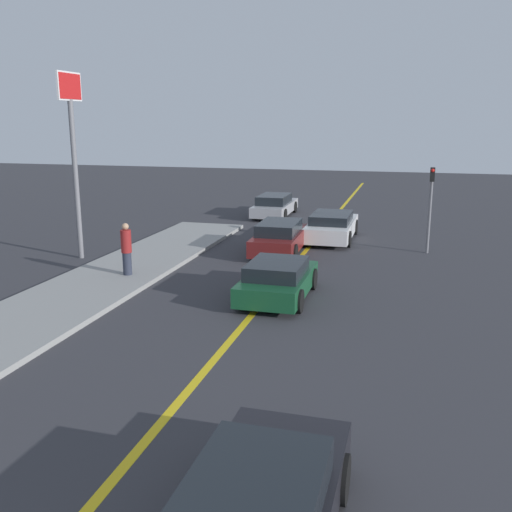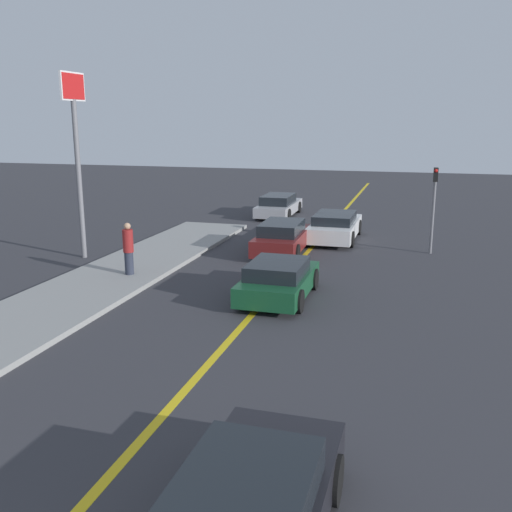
{
  "view_description": "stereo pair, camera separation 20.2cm",
  "coord_description": "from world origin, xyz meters",
  "px_view_note": "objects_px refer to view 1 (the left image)",
  "views": [
    {
      "loc": [
        4.07,
        -2.17,
        5.27
      ],
      "look_at": [
        0.13,
        12.28,
        1.71
      ],
      "focal_mm": 40.0,
      "sensor_mm": 36.0,
      "label": 1
    },
    {
      "loc": [
        4.26,
        -2.12,
        5.27
      ],
      "look_at": [
        0.13,
        12.28,
        1.71
      ],
      "focal_mm": 40.0,
      "sensor_mm": 36.0,
      "label": 2
    }
  ],
  "objects_px": {
    "traffic_light": "(431,200)",
    "roadside_sign": "(72,131)",
    "car_ahead_center": "(278,280)",
    "car_parked_left_lot": "(332,226)",
    "car_far_distant": "(280,237)",
    "pedestrian_far_standing": "(126,249)",
    "car_oncoming_far": "(275,205)"
  },
  "relations": [
    {
      "from": "traffic_light",
      "to": "pedestrian_far_standing",
      "type": "bearing_deg",
      "value": -145.81
    },
    {
      "from": "car_ahead_center",
      "to": "car_parked_left_lot",
      "type": "distance_m",
      "value": 9.23
    },
    {
      "from": "car_ahead_center",
      "to": "car_parked_left_lot",
      "type": "xyz_separation_m",
      "value": [
        0.36,
        9.22,
        0.03
      ]
    },
    {
      "from": "pedestrian_far_standing",
      "to": "roadside_sign",
      "type": "bearing_deg",
      "value": 144.48
    },
    {
      "from": "car_ahead_center",
      "to": "traffic_light",
      "type": "distance_m",
      "value": 8.92
    },
    {
      "from": "car_far_distant",
      "to": "roadside_sign",
      "type": "bearing_deg",
      "value": -159.26
    },
    {
      "from": "car_ahead_center",
      "to": "roadside_sign",
      "type": "height_order",
      "value": "roadside_sign"
    },
    {
      "from": "car_oncoming_far",
      "to": "car_ahead_center",
      "type": "bearing_deg",
      "value": -76.83
    },
    {
      "from": "car_ahead_center",
      "to": "car_oncoming_far",
      "type": "distance_m",
      "value": 15.43
    },
    {
      "from": "car_oncoming_far",
      "to": "roadside_sign",
      "type": "height_order",
      "value": "roadside_sign"
    },
    {
      "from": "car_ahead_center",
      "to": "car_parked_left_lot",
      "type": "bearing_deg",
      "value": 87.6
    },
    {
      "from": "pedestrian_far_standing",
      "to": "roadside_sign",
      "type": "xyz_separation_m",
      "value": [
        -3.23,
        2.3,
        3.85
      ]
    },
    {
      "from": "pedestrian_far_standing",
      "to": "car_ahead_center",
      "type": "bearing_deg",
      "value": -8.23
    },
    {
      "from": "car_far_distant",
      "to": "car_parked_left_lot",
      "type": "bearing_deg",
      "value": 60.37
    },
    {
      "from": "car_parked_left_lot",
      "to": "roadside_sign",
      "type": "relative_size",
      "value": 0.68
    },
    {
      "from": "car_far_distant",
      "to": "traffic_light",
      "type": "distance_m",
      "value": 6.2
    },
    {
      "from": "car_oncoming_far",
      "to": "pedestrian_far_standing",
      "type": "relative_size",
      "value": 2.65
    },
    {
      "from": "car_far_distant",
      "to": "car_parked_left_lot",
      "type": "distance_m",
      "value": 3.57
    },
    {
      "from": "car_ahead_center",
      "to": "roadside_sign",
      "type": "bearing_deg",
      "value": 160.21
    },
    {
      "from": "traffic_light",
      "to": "car_far_distant",
      "type": "bearing_deg",
      "value": -165.97
    },
    {
      "from": "car_far_distant",
      "to": "car_oncoming_far",
      "type": "relative_size",
      "value": 0.94
    },
    {
      "from": "roadside_sign",
      "to": "pedestrian_far_standing",
      "type": "bearing_deg",
      "value": -35.52
    },
    {
      "from": "car_parked_left_lot",
      "to": "pedestrian_far_standing",
      "type": "xyz_separation_m",
      "value": [
        -5.8,
        -8.44,
        0.43
      ]
    },
    {
      "from": "car_ahead_center",
      "to": "pedestrian_far_standing",
      "type": "height_order",
      "value": "pedestrian_far_standing"
    },
    {
      "from": "car_parked_left_lot",
      "to": "roadside_sign",
      "type": "xyz_separation_m",
      "value": [
        -9.02,
        -6.13,
        4.27
      ]
    },
    {
      "from": "car_ahead_center",
      "to": "pedestrian_far_standing",
      "type": "distance_m",
      "value": 5.51
    },
    {
      "from": "car_far_distant",
      "to": "roadside_sign",
      "type": "relative_size",
      "value": 0.63
    },
    {
      "from": "car_far_distant",
      "to": "car_parked_left_lot",
      "type": "xyz_separation_m",
      "value": [
        1.69,
        3.14,
        -0.01
      ]
    },
    {
      "from": "traffic_light",
      "to": "roadside_sign",
      "type": "xyz_separation_m",
      "value": [
        -13.17,
        -4.45,
        2.72
      ]
    },
    {
      "from": "car_ahead_center",
      "to": "car_far_distant",
      "type": "relative_size",
      "value": 0.86
    },
    {
      "from": "traffic_light",
      "to": "car_oncoming_far",
      "type": "bearing_deg",
      "value": 137.66
    },
    {
      "from": "car_ahead_center",
      "to": "pedestrian_far_standing",
      "type": "relative_size",
      "value": 2.15
    }
  ]
}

